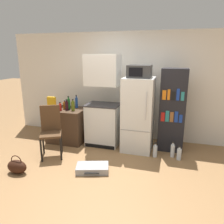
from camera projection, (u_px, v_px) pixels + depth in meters
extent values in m
plane|color=olive|center=(101.00, 177.00, 3.69)|extent=(24.00, 24.00, 0.00)
cube|color=white|center=(136.00, 87.00, 5.16)|extent=(6.40, 0.10, 2.50)
cube|color=#422D1E|center=(67.00, 125.00, 5.11)|extent=(0.84, 0.65, 0.77)
cube|color=silver|center=(103.00, 125.00, 4.91)|extent=(0.71, 0.53, 0.90)
cube|color=#333338|center=(103.00, 105.00, 4.79)|extent=(0.72, 0.54, 0.03)
cube|color=silver|center=(103.00, 70.00, 4.60)|extent=(0.71, 0.45, 0.65)
cube|color=black|center=(99.00, 146.00, 4.77)|extent=(0.68, 0.01, 0.08)
cube|color=silver|center=(138.00, 115.00, 4.56)|extent=(0.62, 0.64, 1.54)
cube|color=gray|center=(135.00, 131.00, 4.33)|extent=(0.59, 0.01, 0.01)
cylinder|color=silver|center=(146.00, 106.00, 4.12)|extent=(0.02, 0.02, 0.54)
cube|color=#333333|center=(140.00, 71.00, 4.33)|extent=(0.46, 0.40, 0.25)
cube|color=black|center=(136.00, 72.00, 4.15)|extent=(0.27, 0.01, 0.17)
cube|color=black|center=(172.00, 111.00, 4.50)|extent=(0.52, 0.31, 1.73)
cube|color=red|center=(163.00, 117.00, 4.43)|extent=(0.08, 0.01, 0.19)
cube|color=teal|center=(167.00, 116.00, 4.40)|extent=(0.07, 0.01, 0.23)
cube|color=brown|center=(172.00, 117.00, 4.38)|extent=(0.07, 0.01, 0.21)
cube|color=#193899|center=(176.00, 117.00, 4.35)|extent=(0.07, 0.01, 0.23)
cube|color=#193899|center=(181.00, 119.00, 4.33)|extent=(0.07, 0.01, 0.16)
cube|color=orange|center=(164.00, 95.00, 4.31)|extent=(0.08, 0.01, 0.19)
cube|color=orange|center=(169.00, 95.00, 4.28)|extent=(0.05, 0.01, 0.21)
cube|color=black|center=(173.00, 96.00, 4.26)|extent=(0.07, 0.01, 0.17)
cube|color=#193899|center=(178.00, 95.00, 4.23)|extent=(0.06, 0.01, 0.23)
cube|color=teal|center=(183.00, 96.00, 4.21)|extent=(0.06, 0.01, 0.17)
cylinder|color=brown|center=(65.00, 106.00, 5.01)|extent=(0.08, 0.08, 0.15)
cylinder|color=brown|center=(65.00, 102.00, 4.98)|extent=(0.04, 0.04, 0.03)
cylinder|color=black|center=(65.00, 101.00, 4.98)|extent=(0.04, 0.04, 0.02)
cylinder|color=#566619|center=(73.00, 106.00, 4.86)|extent=(0.08, 0.08, 0.20)
cylinder|color=#566619|center=(73.00, 101.00, 4.83)|extent=(0.04, 0.04, 0.04)
cylinder|color=black|center=(73.00, 100.00, 4.82)|extent=(0.04, 0.04, 0.02)
cylinder|color=#1E47A3|center=(76.00, 103.00, 5.11)|extent=(0.06, 0.06, 0.23)
cylinder|color=#1E47A3|center=(76.00, 97.00, 5.07)|extent=(0.03, 0.03, 0.04)
cylinder|color=black|center=(76.00, 96.00, 5.06)|extent=(0.03, 0.03, 0.02)
cylinder|color=black|center=(67.00, 106.00, 4.89)|extent=(0.07, 0.07, 0.20)
cylinder|color=black|center=(66.00, 101.00, 4.86)|extent=(0.03, 0.03, 0.04)
cylinder|color=black|center=(66.00, 100.00, 4.85)|extent=(0.04, 0.04, 0.02)
cylinder|color=#AD1914|center=(60.00, 107.00, 4.86)|extent=(0.06, 0.06, 0.15)
cylinder|color=#AD1914|center=(60.00, 103.00, 4.84)|extent=(0.03, 0.03, 0.03)
cylinder|color=black|center=(60.00, 102.00, 4.83)|extent=(0.03, 0.03, 0.02)
cylinder|color=#1E6028|center=(69.00, 104.00, 4.96)|extent=(0.07, 0.07, 0.24)
cylinder|color=#1E6028|center=(68.00, 98.00, 4.93)|extent=(0.03, 0.03, 0.04)
cylinder|color=black|center=(68.00, 97.00, 4.92)|extent=(0.04, 0.04, 0.02)
cylinder|color=silver|center=(55.00, 107.00, 5.13)|extent=(0.16, 0.16, 0.04)
cube|color=gold|center=(52.00, 103.00, 4.89)|extent=(0.19, 0.07, 0.30)
cylinder|color=black|center=(41.00, 151.00, 4.13)|extent=(0.04, 0.04, 0.46)
cylinder|color=black|center=(61.00, 149.00, 4.20)|extent=(0.04, 0.04, 0.46)
cylinder|color=black|center=(43.00, 143.00, 4.48)|extent=(0.04, 0.04, 0.46)
cylinder|color=black|center=(61.00, 142.00, 4.54)|extent=(0.04, 0.04, 0.46)
cube|color=#4C331E|center=(51.00, 134.00, 4.27)|extent=(0.54, 0.54, 0.04)
cube|color=#4C331E|center=(50.00, 118.00, 4.37)|extent=(0.36, 0.22, 0.52)
cube|color=#99999E|center=(92.00, 168.00, 3.84)|extent=(0.63, 0.48, 0.12)
cylinder|color=black|center=(92.00, 174.00, 3.66)|extent=(0.25, 0.10, 0.02)
ellipsoid|color=#33190F|center=(17.00, 167.00, 3.76)|extent=(0.36, 0.20, 0.24)
torus|color=#33190F|center=(16.00, 161.00, 3.74)|extent=(0.21, 0.02, 0.21)
cylinder|color=silver|center=(173.00, 151.00, 4.36)|extent=(0.08, 0.08, 0.26)
cylinder|color=silver|center=(173.00, 144.00, 4.32)|extent=(0.04, 0.04, 0.05)
cylinder|color=black|center=(173.00, 142.00, 4.31)|extent=(0.04, 0.04, 0.03)
cylinder|color=silver|center=(179.00, 154.00, 4.24)|extent=(0.09, 0.09, 0.22)
cylinder|color=silver|center=(180.00, 148.00, 4.21)|extent=(0.04, 0.04, 0.04)
cylinder|color=black|center=(180.00, 147.00, 4.20)|extent=(0.05, 0.05, 0.02)
cylinder|color=silver|center=(155.00, 151.00, 4.36)|extent=(0.08, 0.08, 0.24)
cylinder|color=silver|center=(155.00, 145.00, 4.33)|extent=(0.04, 0.04, 0.04)
cylinder|color=black|center=(156.00, 143.00, 4.32)|extent=(0.04, 0.04, 0.02)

